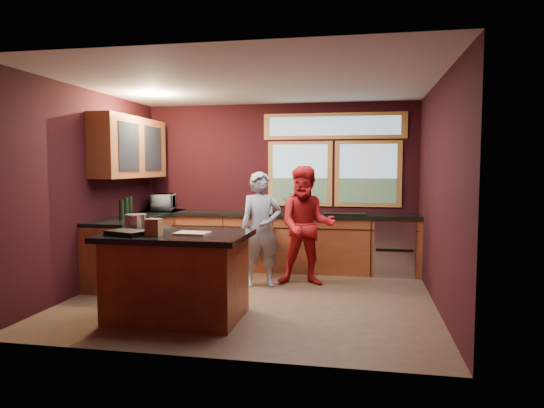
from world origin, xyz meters
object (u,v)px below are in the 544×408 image
(island, at_px, (177,275))
(person_red, at_px, (306,226))
(cutting_board, at_px, (192,233))
(person_grey, at_px, (261,229))
(stock_pot, at_px, (136,222))

(island, relative_size, person_red, 0.92)
(island, distance_m, person_red, 2.18)
(island, distance_m, cutting_board, 0.52)
(person_grey, bearing_deg, person_red, -1.67)
(island, distance_m, stock_pot, 0.80)
(person_grey, distance_m, cutting_board, 1.69)
(cutting_board, bearing_deg, island, 165.96)
(person_red, relative_size, cutting_board, 4.80)
(island, height_order, person_grey, person_grey)
(person_red, bearing_deg, stock_pot, -142.69)
(stock_pot, bearing_deg, person_red, 42.35)
(cutting_board, xyz_separation_m, stock_pot, (-0.75, 0.20, 0.08))
(person_grey, bearing_deg, island, -129.11)
(island, height_order, person_red, person_red)
(person_grey, bearing_deg, stock_pot, -147.03)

